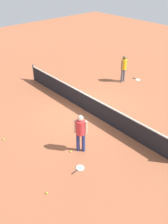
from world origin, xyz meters
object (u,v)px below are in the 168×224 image
object	(u,v)px
player_far_side	(124,67)
tennis_racket_far_player	(138,80)
tennis_racket_near_player	(80,168)
player_near_side	(81,131)
tennis_ball_baseline	(71,151)
tennis_ball_near_player	(3,139)
tennis_ball_midcourt	(47,193)

from	to	relation	value
player_far_side	tennis_racket_far_player	distance (m)	1.45
tennis_racket_far_player	tennis_racket_near_player	bearing A→B (deg)	-66.89
player_near_side	tennis_ball_baseline	bearing A→B (deg)	-117.72
player_near_side	tennis_racket_near_player	xyz separation A→B (m)	(0.72, -0.69, -1.00)
player_far_side	tennis_racket_far_player	xyz separation A→B (m)	(0.49, 0.94, -1.00)
player_far_side	tennis_racket_near_player	world-z (taller)	player_far_side
tennis_ball_baseline	player_far_side	bearing A→B (deg)	113.86
player_far_side	tennis_ball_baseline	bearing A→B (deg)	-66.14
player_near_side	player_far_side	distance (m)	7.00
player_near_side	tennis_ball_near_player	distance (m)	3.55
tennis_racket_near_player	tennis_ball_baseline	distance (m)	0.97
player_near_side	tennis_racket_far_player	xyz separation A→B (m)	(-2.64, 7.20, -1.00)
player_near_side	player_far_side	world-z (taller)	same
tennis_racket_near_player	tennis_ball_baseline	world-z (taller)	tennis_ball_baseline
tennis_ball_near_player	tennis_ball_baseline	bearing A→B (deg)	33.44
tennis_ball_near_player	tennis_ball_midcourt	distance (m)	3.58
tennis_ball_baseline	tennis_ball_midcourt	bearing A→B (deg)	-60.72
tennis_racket_near_player	tennis_ball_midcourt	size ratio (longest dim) A/B	8.95
tennis_ball_near_player	tennis_ball_baseline	xyz separation A→B (m)	(2.54, 1.67, 0.00)
tennis_racket_far_player	player_far_side	bearing A→B (deg)	-117.53
player_near_side	tennis_ball_midcourt	world-z (taller)	player_near_side
tennis_racket_far_player	tennis_ball_midcourt	bearing A→B (deg)	-69.71
tennis_ball_midcourt	tennis_ball_baseline	distance (m)	2.13
tennis_ball_baseline	tennis_racket_near_player	bearing A→B (deg)	-18.75
player_near_side	tennis_racket_near_player	bearing A→B (deg)	-43.43
tennis_ball_near_player	tennis_ball_midcourt	bearing A→B (deg)	-2.96
tennis_racket_near_player	player_far_side	bearing A→B (deg)	119.03
player_near_side	tennis_ball_baseline	size ratio (longest dim) A/B	25.76
player_far_side	tennis_racket_near_player	xyz separation A→B (m)	(3.85, -6.94, -1.00)
tennis_ball_near_player	tennis_racket_near_player	bearing A→B (deg)	21.50
player_far_side	tennis_racket_near_player	bearing A→B (deg)	-60.97
player_far_side	tennis_ball_near_player	world-z (taller)	player_far_side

